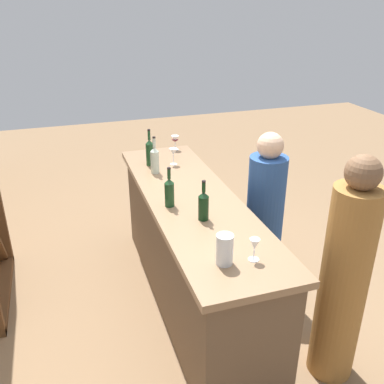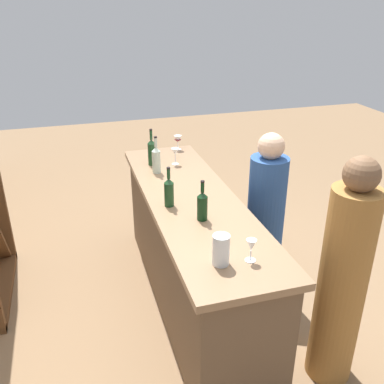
% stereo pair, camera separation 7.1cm
% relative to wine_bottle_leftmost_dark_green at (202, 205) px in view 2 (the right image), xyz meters
% --- Properties ---
extents(ground_plane, '(12.00, 12.00, 0.00)m').
position_rel_wine_bottle_leftmost_dark_green_xyz_m(ground_plane, '(0.36, -0.03, -1.10)').
color(ground_plane, '#846647').
extents(bar_counter, '(2.47, 0.69, 0.98)m').
position_rel_wine_bottle_leftmost_dark_green_xyz_m(bar_counter, '(0.36, -0.03, -0.60)').
color(bar_counter, brown).
rests_on(bar_counter, ground).
extents(wine_bottle_leftmost_dark_green, '(0.07, 0.07, 0.29)m').
position_rel_wine_bottle_leftmost_dark_green_xyz_m(wine_bottle_leftmost_dark_green, '(0.00, 0.00, 0.00)').
color(wine_bottle_leftmost_dark_green, black).
rests_on(wine_bottle_leftmost_dark_green, bar_counter).
extents(wine_bottle_second_left_olive_green, '(0.07, 0.07, 0.31)m').
position_rel_wine_bottle_leftmost_dark_green_xyz_m(wine_bottle_second_left_olive_green, '(0.28, 0.17, 0.00)').
color(wine_bottle_second_left_olive_green, '#193D1E').
rests_on(wine_bottle_second_left_olive_green, bar_counter).
extents(wine_bottle_center_clear_pale, '(0.07, 0.07, 0.33)m').
position_rel_wine_bottle_leftmost_dark_green_xyz_m(wine_bottle_center_clear_pale, '(0.95, 0.12, 0.01)').
color(wine_bottle_center_clear_pale, '#B7C6B2').
rests_on(wine_bottle_center_clear_pale, bar_counter).
extents(wine_bottle_second_right_olive_green, '(0.07, 0.07, 0.34)m').
position_rel_wine_bottle_leftmost_dark_green_xyz_m(wine_bottle_second_right_olive_green, '(1.15, 0.12, 0.02)').
color(wine_bottle_second_right_olive_green, '#193D1E').
rests_on(wine_bottle_second_right_olive_green, bar_counter).
extents(wine_glass_near_left, '(0.08, 0.08, 0.15)m').
position_rel_wine_bottle_leftmost_dark_green_xyz_m(wine_glass_near_left, '(1.49, -0.22, -0.01)').
color(wine_glass_near_left, white).
rests_on(wine_glass_near_left, bar_counter).
extents(wine_glass_near_center, '(0.07, 0.07, 0.14)m').
position_rel_wine_bottle_leftmost_dark_green_xyz_m(wine_glass_near_center, '(-0.57, -0.12, -0.01)').
color(wine_glass_near_center, white).
rests_on(wine_glass_near_center, bar_counter).
extents(wine_glass_near_right, '(0.07, 0.07, 0.16)m').
position_rel_wine_bottle_leftmost_dark_green_xyz_m(wine_glass_near_right, '(1.10, -0.09, 0.00)').
color(wine_glass_near_right, white).
rests_on(wine_glass_near_right, bar_counter).
extents(water_pitcher, '(0.10, 0.10, 0.19)m').
position_rel_wine_bottle_leftmost_dark_green_xyz_m(water_pitcher, '(-0.55, 0.06, -0.02)').
color(water_pitcher, silver).
rests_on(water_pitcher, bar_counter).
extents(person_left_guest, '(0.37, 0.37, 1.45)m').
position_rel_wine_bottle_leftmost_dark_green_xyz_m(person_left_guest, '(0.37, -0.68, -0.42)').
color(person_left_guest, '#284C8C').
rests_on(person_left_guest, ground).
extents(person_center_guest, '(0.36, 0.36, 1.61)m').
position_rel_wine_bottle_leftmost_dark_green_xyz_m(person_center_guest, '(-0.65, -0.73, -0.34)').
color(person_center_guest, '#9E6B33').
rests_on(person_center_guest, ground).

